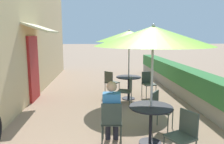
{
  "coord_description": "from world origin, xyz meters",
  "views": [
    {
      "loc": [
        -0.3,
        -1.87,
        2.09
      ],
      "look_at": [
        0.15,
        4.79,
        1.0
      ],
      "focal_mm": 35.0,
      "sensor_mm": 36.0,
      "label": 1
    }
  ],
  "objects_px": {
    "cafe_chair_near_left": "(184,132)",
    "cafe_chair_mid_back": "(127,89)",
    "patio_table_mid": "(129,82)",
    "patio_umbrella_mid": "(129,36)",
    "patio_umbrella_near": "(153,36)",
    "seated_patron_near_back": "(112,109)",
    "cafe_chair_mid_left": "(148,82)",
    "cafe_chair_mid_right": "(111,81)",
    "cafe_chair_near_back": "(112,120)",
    "cafe_chair_near_right": "(160,107)",
    "patio_table_near": "(151,116)"
  },
  "relations": [
    {
      "from": "cafe_chair_near_left",
      "to": "cafe_chair_mid_back",
      "type": "distance_m",
      "value": 3.1
    },
    {
      "from": "patio_table_mid",
      "to": "patio_umbrella_mid",
      "type": "height_order",
      "value": "patio_umbrella_mid"
    },
    {
      "from": "patio_umbrella_near",
      "to": "cafe_chair_mid_back",
      "type": "distance_m",
      "value": 2.87
    },
    {
      "from": "seated_patron_near_back",
      "to": "patio_umbrella_mid",
      "type": "relative_size",
      "value": 0.54
    },
    {
      "from": "cafe_chair_mid_left",
      "to": "cafe_chair_mid_back",
      "type": "xyz_separation_m",
      "value": [
        -0.87,
        -0.99,
        0.0
      ]
    },
    {
      "from": "seated_patron_near_back",
      "to": "cafe_chair_mid_left",
      "type": "distance_m",
      "value": 3.62
    },
    {
      "from": "patio_umbrella_near",
      "to": "cafe_chair_mid_right",
      "type": "xyz_separation_m",
      "value": [
        -0.55,
        3.65,
        -1.58
      ]
    },
    {
      "from": "patio_umbrella_near",
      "to": "cafe_chair_near_back",
      "type": "distance_m",
      "value": 1.75
    },
    {
      "from": "patio_table_mid",
      "to": "cafe_chair_mid_back",
      "type": "distance_m",
      "value": 0.76
    },
    {
      "from": "cafe_chair_near_back",
      "to": "patio_table_mid",
      "type": "relative_size",
      "value": 1.04
    },
    {
      "from": "cafe_chair_near_back",
      "to": "patio_umbrella_mid",
      "type": "distance_m",
      "value": 3.62
    },
    {
      "from": "patio_table_mid",
      "to": "cafe_chair_mid_left",
      "type": "xyz_separation_m",
      "value": [
        0.72,
        0.24,
        -0.05
      ]
    },
    {
      "from": "patio_umbrella_near",
      "to": "cafe_chair_near_right",
      "type": "relative_size",
      "value": 2.67
    },
    {
      "from": "patio_umbrella_mid",
      "to": "cafe_chair_mid_left",
      "type": "height_order",
      "value": "patio_umbrella_mid"
    },
    {
      "from": "cafe_chair_near_right",
      "to": "cafe_chair_mid_back",
      "type": "bearing_deg",
      "value": -129.27
    },
    {
      "from": "patio_table_near",
      "to": "cafe_chair_near_right",
      "type": "relative_size",
      "value": 0.96
    },
    {
      "from": "seated_patron_near_back",
      "to": "cafe_chair_mid_back",
      "type": "distance_m",
      "value": 2.39
    },
    {
      "from": "seated_patron_near_back",
      "to": "patio_table_mid",
      "type": "bearing_deg",
      "value": 80.46
    },
    {
      "from": "cafe_chair_near_left",
      "to": "patio_table_mid",
      "type": "distance_m",
      "value": 3.82
    },
    {
      "from": "cafe_chair_near_right",
      "to": "seated_patron_near_back",
      "type": "height_order",
      "value": "seated_patron_near_back"
    },
    {
      "from": "cafe_chair_near_back",
      "to": "cafe_chair_mid_left",
      "type": "relative_size",
      "value": 1.0
    },
    {
      "from": "patio_umbrella_near",
      "to": "cafe_chair_near_back",
      "type": "height_order",
      "value": "patio_umbrella_near"
    },
    {
      "from": "cafe_chair_mid_left",
      "to": "patio_table_mid",
      "type": "bearing_deg",
      "value": 5.77
    },
    {
      "from": "patio_table_near",
      "to": "cafe_chair_near_back",
      "type": "height_order",
      "value": "cafe_chair_near_back"
    },
    {
      "from": "cafe_chair_near_left",
      "to": "cafe_chair_near_right",
      "type": "distance_m",
      "value": 1.32
    },
    {
      "from": "cafe_chair_near_left",
      "to": "patio_table_near",
      "type": "bearing_deg",
      "value": 5.77
    },
    {
      "from": "patio_table_near",
      "to": "patio_umbrella_mid",
      "type": "relative_size",
      "value": 0.36
    },
    {
      "from": "cafe_chair_near_back",
      "to": "cafe_chair_mid_back",
      "type": "relative_size",
      "value": 1.0
    },
    {
      "from": "cafe_chair_mid_right",
      "to": "cafe_chair_mid_back",
      "type": "height_order",
      "value": "same"
    },
    {
      "from": "patio_table_mid",
      "to": "patio_table_near",
      "type": "bearing_deg",
      "value": -90.31
    },
    {
      "from": "cafe_chair_near_back",
      "to": "cafe_chair_mid_right",
      "type": "bearing_deg",
      "value": 91.39
    },
    {
      "from": "patio_umbrella_near",
      "to": "patio_umbrella_mid",
      "type": "distance_m",
      "value": 3.14
    },
    {
      "from": "patio_umbrella_near",
      "to": "cafe_chair_near_left",
      "type": "height_order",
      "value": "patio_umbrella_near"
    },
    {
      "from": "cafe_chair_near_left",
      "to": "patio_table_mid",
      "type": "relative_size",
      "value": 1.04
    },
    {
      "from": "patio_table_near",
      "to": "patio_umbrella_near",
      "type": "distance_m",
      "value": 1.53
    },
    {
      "from": "seated_patron_near_back",
      "to": "cafe_chair_mid_right",
      "type": "relative_size",
      "value": 1.44
    },
    {
      "from": "cafe_chair_near_back",
      "to": "cafe_chair_mid_back",
      "type": "xyz_separation_m",
      "value": [
        0.63,
        2.41,
        0.0
      ]
    },
    {
      "from": "patio_table_mid",
      "to": "cafe_chair_mid_back",
      "type": "bearing_deg",
      "value": -101.37
    },
    {
      "from": "patio_table_near",
      "to": "cafe_chair_near_right",
      "type": "height_order",
      "value": "cafe_chair_near_right"
    },
    {
      "from": "patio_umbrella_near",
      "to": "patio_table_mid",
      "type": "height_order",
      "value": "patio_umbrella_near"
    },
    {
      "from": "patio_umbrella_near",
      "to": "patio_umbrella_mid",
      "type": "bearing_deg",
      "value": 89.69
    },
    {
      "from": "patio_umbrella_near",
      "to": "cafe_chair_mid_left",
      "type": "xyz_separation_m",
      "value": [
        0.74,
        3.39,
        -1.58
      ]
    },
    {
      "from": "patio_umbrella_mid",
      "to": "cafe_chair_mid_left",
      "type": "relative_size",
      "value": 2.67
    },
    {
      "from": "seated_patron_near_back",
      "to": "patio_umbrella_mid",
      "type": "xyz_separation_m",
      "value": [
        0.77,
        3.05,
        1.41
      ]
    },
    {
      "from": "seated_patron_near_back",
      "to": "patio_umbrella_near",
      "type": "bearing_deg",
      "value": -2.67
    },
    {
      "from": "patio_umbrella_mid",
      "to": "seated_patron_near_back",
      "type": "bearing_deg",
      "value": -104.16
    },
    {
      "from": "patio_table_near",
      "to": "patio_umbrella_mid",
      "type": "height_order",
      "value": "patio_umbrella_mid"
    },
    {
      "from": "cafe_chair_near_back",
      "to": "patio_table_mid",
      "type": "distance_m",
      "value": 3.25
    },
    {
      "from": "cafe_chair_mid_back",
      "to": "patio_umbrella_mid",
      "type": "bearing_deg",
      "value": 5.77
    },
    {
      "from": "patio_umbrella_mid",
      "to": "cafe_chair_mid_back",
      "type": "bearing_deg",
      "value": -101.37
    }
  ]
}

